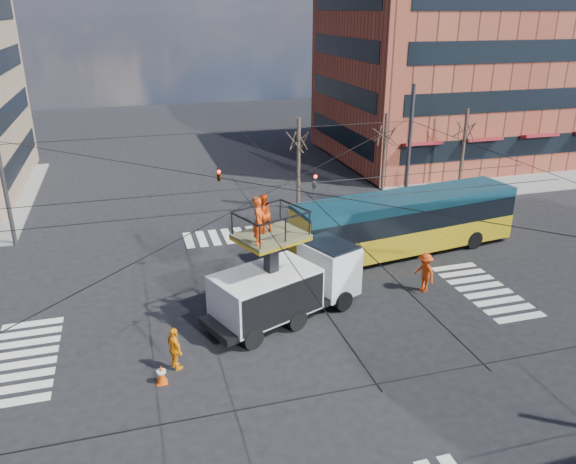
# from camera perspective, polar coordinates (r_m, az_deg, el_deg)

# --- Properties ---
(ground) EXTENTS (120.00, 120.00, 0.00)m
(ground) POSITION_cam_1_polar(r_m,az_deg,el_deg) (24.07, -0.93, -9.00)
(ground) COLOR black
(ground) RESTS_ON ground
(sidewalk_ne) EXTENTS (18.00, 18.00, 0.12)m
(sidewalk_ne) POSITION_cam_1_polar(r_m,az_deg,el_deg) (50.25, 16.25, 6.77)
(sidewalk_ne) COLOR slate
(sidewalk_ne) RESTS_ON ground
(crosswalks) EXTENTS (22.40, 22.40, 0.02)m
(crosswalks) POSITION_cam_1_polar(r_m,az_deg,el_deg) (24.07, -0.93, -8.98)
(crosswalks) COLOR silver
(crosswalks) RESTS_ON ground
(building_ne) EXTENTS (20.06, 16.06, 14.00)m
(building_ne) POSITION_cam_1_polar(r_m,az_deg,el_deg) (52.04, 16.26, 15.08)
(building_ne) COLOR brown
(building_ne) RESTS_ON ground
(overhead_network) EXTENTS (24.24, 24.24, 8.00)m
(overhead_network) POSITION_cam_1_polar(r_m,az_deg,el_deg) (22.54, -1.44, 0.90)
(overhead_network) COLOR #2D2D30
(overhead_network) RESTS_ON ground
(tree_a) EXTENTS (2.00, 2.00, 6.00)m
(tree_a) POSITION_cam_1_polar(r_m,az_deg,el_deg) (35.88, 1.09, 9.39)
(tree_a) COLOR #382B21
(tree_a) RESTS_ON ground
(tree_b) EXTENTS (2.00, 2.00, 6.00)m
(tree_b) POSITION_cam_1_polar(r_m,az_deg,el_deg) (38.05, 9.88, 9.79)
(tree_b) COLOR #382B21
(tree_b) RESTS_ON ground
(tree_c) EXTENTS (2.00, 2.00, 6.00)m
(tree_c) POSITION_cam_1_polar(r_m,az_deg,el_deg) (40.99, 17.59, 9.95)
(tree_c) COLOR #382B21
(tree_c) RESTS_ON ground
(utility_truck) EXTENTS (7.35, 4.75, 5.85)m
(utility_truck) POSITION_cam_1_polar(r_m,az_deg,el_deg) (23.58, -0.13, -4.32)
(utility_truck) COLOR black
(utility_truck) RESTS_ON ground
(city_bus) EXTENTS (12.85, 4.32, 3.20)m
(city_bus) POSITION_cam_1_polar(r_m,az_deg,el_deg) (30.58, 11.86, 1.02)
(city_bus) COLOR gold
(city_bus) RESTS_ON ground
(traffic_cone) EXTENTS (0.36, 0.36, 0.73)m
(traffic_cone) POSITION_cam_1_polar(r_m,az_deg,el_deg) (20.80, -12.73, -13.91)
(traffic_cone) COLOR #D24408
(traffic_cone) RESTS_ON ground
(worker_ground) EXTENTS (0.75, 1.08, 1.71)m
(worker_ground) POSITION_cam_1_polar(r_m,az_deg,el_deg) (21.14, -11.41, -11.55)
(worker_ground) COLOR #FF9E10
(worker_ground) RESTS_ON ground
(flagger) EXTENTS (0.92, 1.34, 1.90)m
(flagger) POSITION_cam_1_polar(r_m,az_deg,el_deg) (26.78, 13.70, -4.01)
(flagger) COLOR #E7420E
(flagger) RESTS_ON ground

